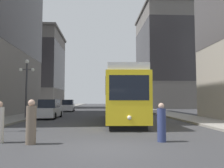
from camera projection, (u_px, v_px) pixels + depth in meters
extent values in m
plane|color=#38383A|center=(109.00, 149.00, 8.30)|extent=(200.00, 200.00, 0.00)
cube|color=gray|center=(62.00, 108.00, 47.70)|extent=(3.11, 120.00, 0.15)
cube|color=gray|center=(139.00, 108.00, 48.60)|extent=(3.11, 120.00, 0.15)
cube|color=black|center=(122.00, 120.00, 18.73)|extent=(2.67, 11.57, 0.35)
cube|color=yellow|center=(122.00, 98.00, 18.86)|extent=(3.10, 12.58, 3.10)
cube|color=black|center=(122.00, 90.00, 18.90)|extent=(3.11, 12.08, 1.08)
cube|color=silver|center=(122.00, 77.00, 18.98)|extent=(2.88, 12.32, 0.44)
cube|color=black|center=(129.00, 88.00, 12.68)|extent=(2.21, 0.17, 1.40)
sphere|color=#F2EACC|center=(129.00, 118.00, 12.50)|extent=(0.24, 0.24, 0.24)
cube|color=black|center=(131.00, 111.00, 34.11)|extent=(2.53, 11.71, 0.35)
cube|color=silver|center=(131.00, 99.00, 34.23)|extent=(2.94, 12.74, 3.10)
cube|color=black|center=(131.00, 95.00, 34.27)|extent=(2.96, 12.23, 1.30)
cube|color=black|center=(137.00, 96.00, 27.96)|extent=(2.31, 0.15, 1.71)
cylinder|color=black|center=(61.00, 110.00, 34.37)|extent=(0.21, 0.65, 0.64)
cylinder|color=black|center=(63.00, 109.00, 37.17)|extent=(0.21, 0.65, 0.64)
cylinder|color=black|center=(73.00, 110.00, 34.54)|extent=(0.21, 0.65, 0.64)
cylinder|color=black|center=(74.00, 109.00, 37.34)|extent=(0.21, 0.65, 0.64)
cube|color=silver|center=(68.00, 107.00, 35.87)|extent=(1.99, 4.61, 0.84)
cube|color=black|center=(68.00, 102.00, 36.04)|extent=(1.69, 2.56, 0.80)
cylinder|color=black|center=(36.00, 116.00, 20.81)|extent=(0.19, 0.64, 0.64)
cylinder|color=black|center=(44.00, 114.00, 23.90)|extent=(0.19, 0.64, 0.64)
cylinder|color=black|center=(55.00, 116.00, 20.89)|extent=(0.19, 0.64, 0.64)
cylinder|color=black|center=(61.00, 114.00, 23.98)|extent=(0.19, 0.64, 0.64)
cube|color=#B2B2B7|center=(49.00, 112.00, 22.41)|extent=(1.85, 5.01, 0.84)
cube|color=black|center=(50.00, 104.00, 22.60)|extent=(1.61, 2.76, 0.80)
cylinder|color=navy|center=(162.00, 125.00, 9.73)|extent=(0.37, 0.37, 1.40)
sphere|color=tan|center=(161.00, 106.00, 9.78)|extent=(0.25, 0.25, 0.25)
sphere|color=tan|center=(0.00, 104.00, 9.57)|extent=(0.26, 0.26, 0.26)
cylinder|color=#6B5B4C|center=(31.00, 125.00, 9.19)|extent=(0.40, 0.40, 1.52)
sphere|color=tan|center=(32.00, 103.00, 9.26)|extent=(0.27, 0.27, 0.27)
cylinder|color=#333338|center=(26.00, 90.00, 21.30)|extent=(0.16, 0.16, 5.04)
sphere|color=white|center=(27.00, 62.00, 21.49)|extent=(0.36, 0.36, 0.36)
sphere|color=white|center=(21.00, 70.00, 21.41)|extent=(0.31, 0.31, 0.31)
sphere|color=white|center=(33.00, 70.00, 21.47)|extent=(0.31, 0.31, 0.31)
cube|color=#333338|center=(27.00, 70.00, 21.44)|extent=(1.10, 0.06, 0.06)
cube|color=slate|center=(28.00, 71.00, 53.76)|extent=(14.99, 14.75, 17.25)
cube|color=#383538|center=(28.00, 67.00, 53.82)|extent=(15.03, 14.79, 10.35)
cube|color=#5F5B56|center=(29.00, 33.00, 54.38)|extent=(15.59, 15.35, 0.50)
cube|color=slate|center=(164.00, 60.00, 54.16)|extent=(10.60, 16.85, 22.23)
cube|color=#383538|center=(164.00, 56.00, 54.24)|extent=(10.64, 16.89, 13.34)
cube|color=#5F5B56|center=(163.00, 13.00, 54.96)|extent=(11.20, 17.45, 0.50)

